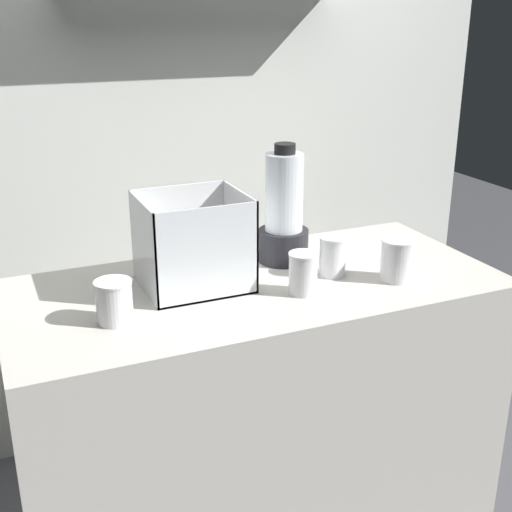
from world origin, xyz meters
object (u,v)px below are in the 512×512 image
blender_pitcher (284,215)px  carrot_display_bin (192,258)px  juice_cup_mango_left (303,275)px  juice_cup_carrot_far_left (114,303)px  juice_cup_pomegranate_right (397,263)px  juice_cup_orange_middle (333,258)px

blender_pitcher → carrot_display_bin: bearing=-166.5°
blender_pitcher → juice_cup_mango_left: 0.27m
juice_cup_carrot_far_left → juice_cup_mango_left: bearing=-2.9°
juice_cup_carrot_far_left → juice_cup_pomegranate_right: (0.80, -0.05, 0.00)m
juice_cup_carrot_far_left → juice_cup_orange_middle: (0.65, 0.06, 0.00)m
juice_cup_carrot_far_left → juice_cup_pomegranate_right: size_ratio=0.90×
blender_pitcher → juice_cup_carrot_far_left: 0.62m
carrot_display_bin → juice_cup_mango_left: 0.31m
juice_cup_mango_left → blender_pitcher: bearing=76.3°
carrot_display_bin → juice_cup_orange_middle: (0.40, -0.09, -0.03)m
blender_pitcher → juice_cup_orange_middle: 0.21m
juice_cup_pomegranate_right → juice_cup_mango_left: bearing=175.8°
carrot_display_bin → juice_cup_pomegranate_right: (0.55, -0.19, -0.03)m
blender_pitcher → juice_cup_pomegranate_right: (0.23, -0.27, -0.09)m
carrot_display_bin → juice_cup_pomegranate_right: bearing=-19.4°
blender_pitcher → juice_cup_orange_middle: size_ratio=3.10×
juice_cup_mango_left → carrot_display_bin: bearing=146.4°
juice_cup_carrot_far_left → blender_pitcher: bearing=21.2°
juice_cup_orange_middle → carrot_display_bin: bearing=167.4°
blender_pitcher → juice_cup_carrot_far_left: (-0.57, -0.22, -0.10)m
juice_cup_orange_middle → juice_cup_pomegranate_right: size_ratio=0.96×
carrot_display_bin → juice_cup_pomegranate_right: carrot_display_bin is taller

